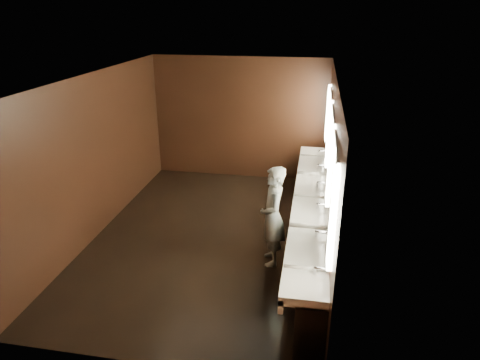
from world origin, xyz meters
name	(u,v)px	position (x,y,z in m)	size (l,w,h in m)	color
floor	(210,236)	(0.00, 0.00, 0.00)	(6.00, 6.00, 0.00)	black
ceiling	(205,77)	(0.00, 0.00, 2.80)	(4.00, 6.00, 0.02)	#2D2D2B
wall_back	(240,119)	(0.00, 3.00, 1.40)	(4.00, 0.02, 2.80)	black
wall_front	(136,260)	(0.00, -3.00, 1.40)	(4.00, 0.02, 2.80)	black
wall_left	(96,156)	(-2.00, 0.00, 1.40)	(0.02, 6.00, 2.80)	black
wall_right	(330,170)	(2.00, 0.00, 1.40)	(0.02, 6.00, 2.80)	black
sink_counter	(313,219)	(1.79, 0.00, 0.50)	(0.55, 5.40, 1.01)	black
mirror_band	(330,149)	(1.98, 0.00, 1.75)	(0.06, 5.03, 1.15)	white
person	(273,216)	(1.17, -0.62, 0.81)	(0.59, 0.39, 1.62)	#81A5C0
trash_bin	(298,245)	(1.58, -0.50, 0.28)	(0.36, 0.36, 0.56)	black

